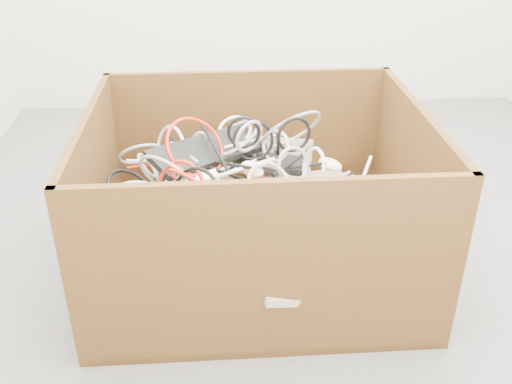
{
  "coord_description": "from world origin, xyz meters",
  "views": [
    {
      "loc": [
        -0.33,
        -1.9,
        1.28
      ],
      "look_at": [
        -0.21,
        -0.15,
        0.3
      ],
      "focal_mm": 40.95,
      "sensor_mm": 36.0,
      "label": 1
    }
  ],
  "objects": [
    {
      "name": "vga_plug",
      "position": [
        0.12,
        -0.2,
        0.35
      ],
      "size": [
        0.06,
        0.06,
        0.03
      ],
      "primitive_type": "cube",
      "rotation": [
        0.09,
        0.14,
        -0.77
      ],
      "color": "#0C3CB8",
      "rests_on": "keyboard_pile"
    },
    {
      "name": "mice_scatter",
      "position": [
        -0.24,
        -0.21,
        0.35
      ],
      "size": [
        0.65,
        0.56,
        0.21
      ],
      "color": "beige",
      "rests_on": "keyboard_pile"
    },
    {
      "name": "cable_tangle",
      "position": [
        -0.38,
        -0.22,
        0.39
      ],
      "size": [
        1.0,
        0.73,
        0.41
      ],
      "color": "silver",
      "rests_on": "keyboard_pile"
    },
    {
      "name": "keyboard_pile",
      "position": [
        -0.21,
        -0.15,
        0.28
      ],
      "size": [
        0.93,
        0.86,
        0.36
      ],
      "color": "tan",
      "rests_on": "cardboard_box"
    },
    {
      "name": "power_strip_left",
      "position": [
        -0.49,
        -0.26,
        0.36
      ],
      "size": [
        0.33,
        0.12,
        0.13
      ],
      "primitive_type": "cube",
      "rotation": [
        0.14,
        -0.26,
        0.19
      ],
      "color": "white",
      "rests_on": "keyboard_pile"
    },
    {
      "name": "power_strip_right",
      "position": [
        -0.53,
        -0.31,
        0.32
      ],
      "size": [
        0.22,
        0.2,
        0.08
      ],
      "primitive_type": "cube",
      "rotation": [
        -0.1,
        0.17,
        -0.74
      ],
      "color": "white",
      "rests_on": "keyboard_pile"
    },
    {
      "name": "cardboard_box",
      "position": [
        -0.22,
        -0.17,
        0.16
      ],
      "size": [
        1.1,
        0.92,
        0.6
      ],
      "color": "#412110",
      "rests_on": "ground"
    },
    {
      "name": "ground",
      "position": [
        0.0,
        0.0,
        0.0
      ],
      "size": [
        3.0,
        3.0,
        0.0
      ],
      "primitive_type": "plane",
      "color": "#59595B",
      "rests_on": "ground"
    }
  ]
}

